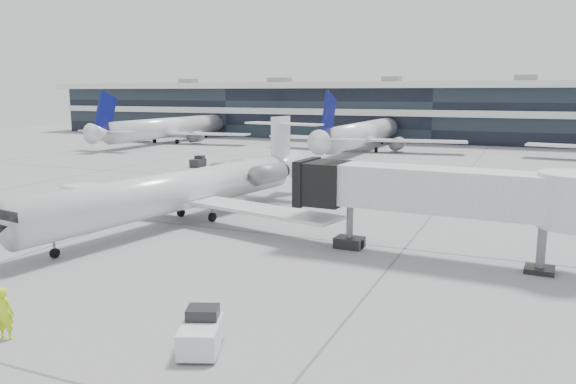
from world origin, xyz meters
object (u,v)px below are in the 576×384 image
at_px(jet_bridge, 454,192).
at_px(baggage_tug, 201,333).
at_px(regional_jet, 185,189).
at_px(ramp_worker, 5,313).

bearing_deg(jet_bridge, baggage_tug, -111.55).
xyz_separation_m(regional_jet, baggage_tug, (12.04, -17.11, -1.79)).
bearing_deg(jet_bridge, ramp_worker, -126.62).
bearing_deg(jet_bridge, regional_jet, 176.71).
relative_size(ramp_worker, baggage_tug, 0.78).
distance_m(regional_jet, jet_bridge, 19.10).
height_order(regional_jet, jet_bridge, regional_jet).
bearing_deg(regional_jet, ramp_worker, -66.74).
relative_size(regional_jet, ramp_worker, 15.02).
height_order(regional_jet, baggage_tug, regional_jet).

